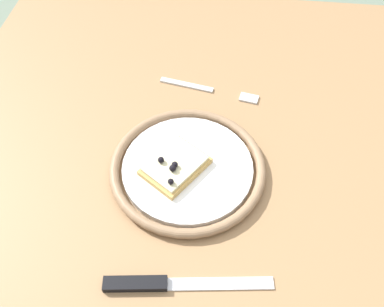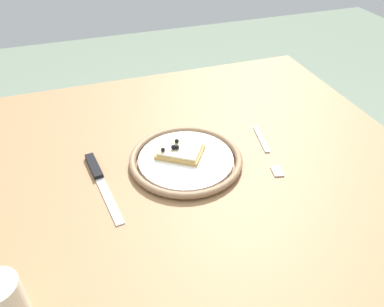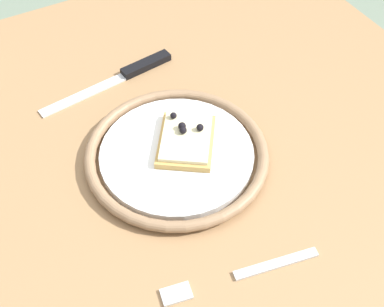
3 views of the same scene
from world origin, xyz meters
name	(u,v)px [view 1 (image 1 of 3)]	position (x,y,z in m)	size (l,w,h in m)	color
ground_plane	(190,299)	(0.00, 0.00, 0.00)	(6.00, 6.00, 0.00)	slate
dining_table	(188,183)	(0.00, 0.00, 0.67)	(1.01, 0.94, 0.77)	#936D47
plate	(188,168)	(0.04, 0.01, 0.78)	(0.26, 0.26, 0.02)	white
pizza_slice_near	(175,166)	(0.05, -0.01, 0.80)	(0.13, 0.12, 0.03)	tan
knife	(159,284)	(0.24, -0.01, 0.78)	(0.05, 0.24, 0.01)	silver
fork	(210,90)	(-0.16, 0.02, 0.77)	(0.05, 0.20, 0.00)	#BDBDBD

